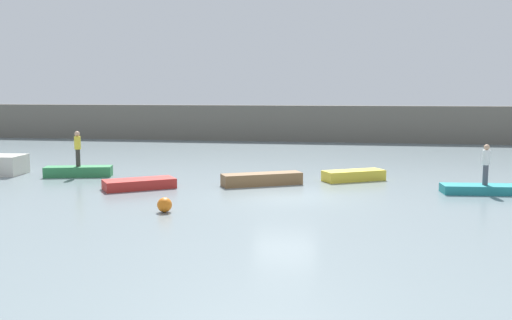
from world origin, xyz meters
TOP-DOWN VIEW (x-y plane):
  - ground_plane at (0.00, 0.00)m, footprint 120.00×120.00m
  - embankment_wall at (0.00, 25.82)m, footprint 80.00×1.20m
  - rowboat_green at (-10.89, 3.71)m, footprint 3.41×1.75m
  - rowboat_red at (-6.56, 0.79)m, footprint 3.25×2.79m
  - rowboat_brown at (-1.36, 2.63)m, footprint 3.71×2.53m
  - rowboat_yellow at (2.81, 4.62)m, footprint 3.11×2.37m
  - rowboat_teal at (8.23, 1.95)m, footprint 3.60×1.35m
  - person_white_shirt at (8.23, 1.95)m, footprint 0.32×0.32m
  - person_yellow_shirt at (-10.89, 3.71)m, footprint 0.32×0.32m
  - mooring_buoy at (-3.89, -3.75)m, footprint 0.53×0.53m

SIDE VIEW (x-z plane):
  - ground_plane at x=0.00m, z-range 0.00..0.00m
  - rowboat_teal at x=8.23m, z-range 0.00..0.37m
  - rowboat_red at x=-6.56m, z-range 0.00..0.43m
  - rowboat_yellow at x=2.81m, z-range 0.00..0.50m
  - rowboat_green at x=-10.89m, z-range 0.00..0.52m
  - mooring_buoy at x=-3.89m, z-range 0.00..0.53m
  - rowboat_brown at x=-1.36m, z-range 0.00..0.55m
  - person_white_shirt at x=8.23m, z-range 0.47..2.18m
  - person_yellow_shirt at x=-10.89m, z-range 0.63..2.41m
  - embankment_wall at x=0.00m, z-range 0.00..3.08m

